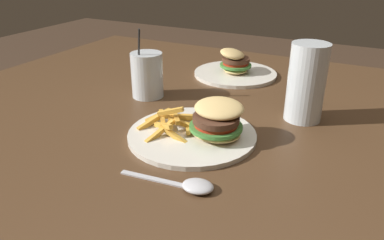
{
  "coord_description": "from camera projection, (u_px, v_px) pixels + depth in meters",
  "views": [
    {
      "loc": [
        0.37,
        -0.72,
        1.06
      ],
      "look_at": [
        0.06,
        -0.11,
        0.74
      ],
      "focal_mm": 35.0,
      "sensor_mm": 36.0,
      "label": 1
    }
  ],
  "objects": [
    {
      "name": "meal_plate_near",
      "position": [
        202.0,
        128.0,
        0.76
      ],
      "size": [
        0.26,
        0.26,
        0.09
      ],
      "color": "silver",
      "rests_on": "dining_table"
    },
    {
      "name": "beer_glass",
      "position": [
        306.0,
        84.0,
        0.82
      ],
      "size": [
        0.08,
        0.08,
        0.17
      ],
      "color": "silver",
      "rests_on": "dining_table"
    },
    {
      "name": "meal_plate_far",
      "position": [
        235.0,
        68.0,
        1.13
      ],
      "size": [
        0.25,
        0.25,
        0.08
      ],
      "color": "silver",
      "rests_on": "dining_table"
    },
    {
      "name": "dining_table",
      "position": [
        192.0,
        160.0,
        0.94
      ],
      "size": [
        1.37,
        1.18,
        0.71
      ],
      "color": "#4C331E",
      "rests_on": "ground_plane"
    },
    {
      "name": "juice_glass",
      "position": [
        147.0,
        77.0,
        0.96
      ],
      "size": [
        0.08,
        0.08,
        0.18
      ],
      "color": "silver",
      "rests_on": "dining_table"
    },
    {
      "name": "spoon",
      "position": [
        193.0,
        185.0,
        0.6
      ],
      "size": [
        0.17,
        0.05,
        0.01
      ],
      "rotation": [
        0.0,
        0.0,
        0.1
      ],
      "color": "silver",
      "rests_on": "dining_table"
    }
  ]
}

